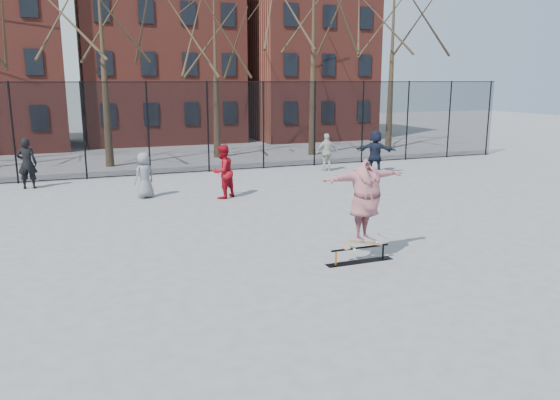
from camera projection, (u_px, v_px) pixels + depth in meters
name	position (u px, v px, depth m)	size (l,w,h in m)	color
ground	(299.00, 263.00, 12.27)	(100.00, 100.00, 0.00)	slate
skate_rail	(360.00, 256.00, 12.30)	(1.63, 0.25, 0.36)	black
skateboard	(364.00, 244.00, 12.27)	(0.91, 0.22, 0.11)	olive
skater	(365.00, 203.00, 12.07)	(2.22, 0.60, 1.80)	#693A92
bystander_black	(27.00, 163.00, 20.51)	(0.70, 0.46, 1.93)	black
bystander_red	(223.00, 172.00, 18.86)	(0.91, 0.71, 1.87)	maroon
bystander_white	(327.00, 152.00, 24.56)	(1.00, 0.42, 1.71)	#B9B8AC
bystander_navy	(375.00, 151.00, 24.13)	(1.76, 0.56, 1.89)	black
bystander_extra	(144.00, 175.00, 18.92)	(0.78, 0.51, 1.60)	slate
fence	(181.00, 127.00, 23.65)	(34.03, 0.07, 4.00)	black
tree_row	(154.00, 10.00, 26.21)	(33.66, 7.46, 10.67)	black
rowhouses	(149.00, 48.00, 34.88)	(29.00, 7.00, 13.00)	maroon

